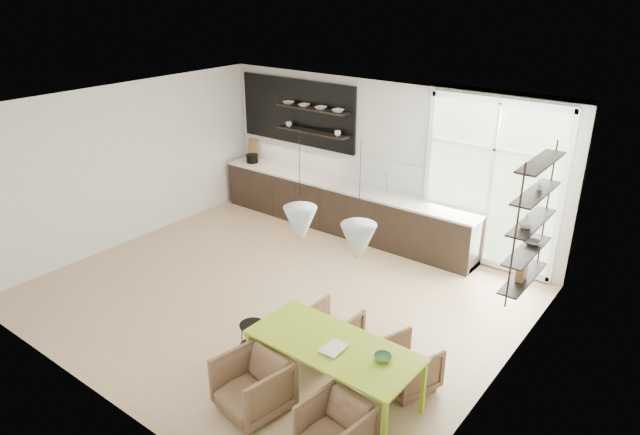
{
  "coord_description": "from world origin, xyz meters",
  "views": [
    {
      "loc": [
        5.25,
        -5.71,
        4.58
      ],
      "look_at": [
        0.43,
        0.6,
        1.22
      ],
      "focal_mm": 32.0,
      "sensor_mm": 36.0,
      "label": 1
    }
  ],
  "objects": [
    {
      "name": "table_book",
      "position": [
        2.04,
        -1.41,
        0.75
      ],
      "size": [
        0.23,
        0.31,
        0.03
      ],
      "primitive_type": "imported",
      "rotation": [
        0.0,
        0.0,
        0.01
      ],
      "color": "white",
      "rests_on": "dining_table"
    },
    {
      "name": "armchair_front_right",
      "position": [
        2.63,
        -2.01,
        0.3
      ],
      "size": [
        0.72,
        0.74,
        0.6
      ],
      "primitive_type": "imported",
      "rotation": [
        0.0,
        0.0,
        -0.12
      ],
      "color": "brown",
      "rests_on": "ground"
    },
    {
      "name": "armchair_back_right",
      "position": [
        2.7,
        -0.65,
        0.3
      ],
      "size": [
        0.81,
        0.82,
        0.59
      ],
      "primitive_type": "imported",
      "rotation": [
        0.0,
        0.0,
        2.81
      ],
      "color": "brown",
      "rests_on": "ground"
    },
    {
      "name": "room",
      "position": [
        0.58,
        1.1,
        1.46
      ],
      "size": [
        7.02,
        6.01,
        2.91
      ],
      "color": "tan",
      "rests_on": "ground"
    },
    {
      "name": "table_bowl",
      "position": [
        2.7,
        -1.24,
        0.76
      ],
      "size": [
        0.22,
        0.22,
        0.06
      ],
      "primitive_type": "imported",
      "rotation": [
        0.0,
        0.0,
        -0.14
      ],
      "color": "#437748",
      "rests_on": "dining_table"
    },
    {
      "name": "kitchen_run",
      "position": [
        -0.7,
        2.69,
        0.6
      ],
      "size": [
        5.54,
        0.69,
        2.75
      ],
      "color": "black",
      "rests_on": "ground"
    },
    {
      "name": "right_shelving",
      "position": [
        3.36,
        1.17,
        1.65
      ],
      "size": [
        0.26,
        1.22,
        1.9
      ],
      "color": "black",
      "rests_on": "ground"
    },
    {
      "name": "dining_table",
      "position": [
        2.1,
        -1.33,
        0.68
      ],
      "size": [
        2.02,
        0.93,
        0.73
      ],
      "rotation": [
        0.0,
        0.0,
        -0.02
      ],
      "color": "#97BD1B",
      "rests_on": "ground"
    },
    {
      "name": "wire_stool",
      "position": [
        0.78,
        -1.3,
        0.29
      ],
      "size": [
        0.36,
        0.36,
        0.45
      ],
      "rotation": [
        0.0,
        0.0,
        0.34
      ],
      "color": "black",
      "rests_on": "ground"
    },
    {
      "name": "armchair_back_left",
      "position": [
        1.53,
        -0.58,
        0.3
      ],
      "size": [
        0.65,
        0.67,
        0.59
      ],
      "primitive_type": "imported",
      "rotation": [
        0.0,
        0.0,
        3.11
      ],
      "color": "brown",
      "rests_on": "ground"
    },
    {
      "name": "armchair_front_left",
      "position": [
        1.51,
        -2.06,
        0.34
      ],
      "size": [
        0.85,
        0.87,
        0.68
      ],
      "primitive_type": "imported",
      "rotation": [
        0.0,
        0.0,
        -0.18
      ],
      "color": "brown",
      "rests_on": "ground"
    }
  ]
}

